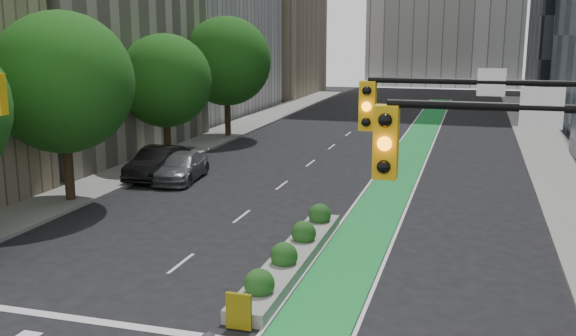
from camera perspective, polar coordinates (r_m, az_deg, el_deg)
The scene contains 10 objects.
sidewalk_left at distance 43.04m, azimuth -9.75°, elevation 1.46°, with size 3.60×90.00×0.15m, color gray.
sidewalk_right at distance 39.09m, azimuth 23.15°, elevation -0.39°, with size 3.60×90.00×0.15m, color gray.
bike_lane_paint at distance 43.87m, azimuth 10.93°, elevation 1.52°, with size 2.20×70.00×0.01m, color #198D39.
tree_mid at distance 30.82m, azimuth -19.41°, elevation 7.17°, with size 6.40×6.40×8.78m.
tree_midfar at distance 39.41m, azimuth -10.86°, elevation 7.61°, with size 5.60×5.60×7.76m.
tree_far at distance 48.47m, azimuth -5.47°, elevation 9.42°, with size 6.60×6.60×9.00m.
signal_right at distance 13.91m, azimuth 23.28°, elevation -1.36°, with size 5.82×0.51×7.20m.
median_planter at distance 22.11m, azimuth 0.42°, elevation -7.62°, with size 1.20×10.26×1.10m.
parked_car_left_mid at distance 35.60m, azimuth -11.48°, elevation 0.47°, with size 1.78×5.11×1.68m, color black.
parked_car_left_far at distance 34.81m, azimuth -9.44°, elevation 0.09°, with size 2.02×4.97×1.44m, color #595C5E.
Camera 1 is at (6.88, -13.01, 7.77)m, focal length 40.00 mm.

